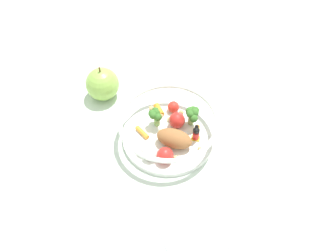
{
  "coord_description": "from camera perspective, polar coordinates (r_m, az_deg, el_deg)",
  "views": [
    {
      "loc": [
        -0.44,
        0.13,
        0.61
      ],
      "look_at": [
        0.0,
        -0.01,
        0.03
      ],
      "focal_mm": 39.15,
      "sensor_mm": 36.0,
      "label": 1
    }
  ],
  "objects": [
    {
      "name": "folded_napkin",
      "position": [
        0.67,
        4.29,
        -14.42
      ],
      "size": [
        0.14,
        0.14,
        0.01
      ],
      "primitive_type": "cube",
      "rotation": [
        0.0,
        0.0,
        0.08
      ],
      "color": "white",
      "rests_on": "ground_plane"
    },
    {
      "name": "loose_apple",
      "position": [
        0.83,
        -10.18,
        6.45
      ],
      "size": [
        0.07,
        0.07,
        0.09
      ],
      "color": "#8CB74C",
      "rests_on": "ground_plane"
    },
    {
      "name": "food_container",
      "position": [
        0.74,
        0.06,
        -0.48
      ],
      "size": [
        0.2,
        0.2,
        0.06
      ],
      "color": "white",
      "rests_on": "ground_plane"
    },
    {
      "name": "ground_plane",
      "position": [
        0.76,
        -0.96,
        -2.11
      ],
      "size": [
        2.4,
        2.4,
        0.0
      ],
      "primitive_type": "plane",
      "color": "silver"
    }
  ]
}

